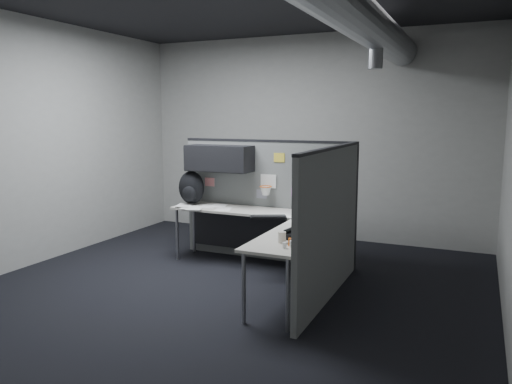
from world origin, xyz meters
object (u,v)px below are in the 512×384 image
at_px(desk, 265,225).
at_px(backpack, 191,188).
at_px(monitor, 314,197).
at_px(keyboard, 268,217).
at_px(phone, 294,235).

bearing_deg(desk, backpack, 165.67).
bearing_deg(monitor, keyboard, -132.89).
height_order(desk, phone, phone).
height_order(monitor, backpack, backpack).
distance_m(phone, backpack, 2.33).
bearing_deg(keyboard, desk, 144.13).
xyz_separation_m(phone, backpack, (-1.96, 1.25, 0.19)).
distance_m(monitor, phone, 1.18).
relative_size(monitor, keyboard, 1.21).
height_order(desk, keyboard, keyboard).
height_order(keyboard, phone, phone).
height_order(keyboard, backpack, backpack).
distance_m(monitor, backpack, 1.80).
bearing_deg(backpack, phone, -32.01).
distance_m(monitor, keyboard, 0.62).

